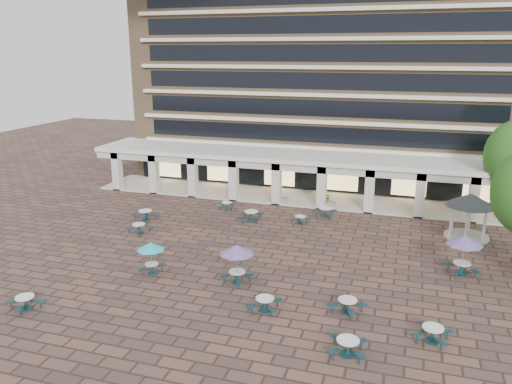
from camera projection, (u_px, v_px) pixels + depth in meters
The scene contains 20 objects.
ground at pixel (259, 257), 34.64m from camera, with size 120.00×120.00×0.00m, color brown.
apartment_building at pixel (327, 62), 54.59m from camera, with size 40.00×15.50×25.20m.
retail_arcade at pixel (305, 169), 47.41m from camera, with size 42.00×6.60×4.40m.
picnic_table_0 at pixel (25, 302), 27.49m from camera, with size 2.10×2.10×0.76m.
picnic_table_1 at pixel (265, 303), 27.32m from camera, with size 1.75×1.75×0.77m.
picnic_table_2 at pixel (348, 346), 23.31m from camera, with size 1.87×1.87×0.81m.
picnic_table_3 at pixel (433, 333), 24.41m from camera, with size 2.07×2.07×0.79m.
picnic_table_4 at pixel (151, 247), 31.63m from camera, with size 1.80×1.80×2.08m.
picnic_table_5 at pixel (139, 228), 39.07m from camera, with size 1.96×1.96×0.75m.
picnic_table_6 at pixel (237, 251), 30.20m from camera, with size 2.14×2.14×2.47m.
picnic_table_7 at pixel (347, 305), 27.15m from camera, with size 2.14×2.14×0.78m.
picnic_table_8 at pixel (145, 214), 42.08m from camera, with size 2.31×2.31×0.84m.
picnic_table_9 at pixel (251, 215), 41.83m from camera, with size 2.12×2.12×0.86m.
picnic_table_10 at pixel (300, 219), 41.19m from camera, with size 1.76×1.76×0.66m.
picnic_table_11 at pixel (465, 242), 31.29m from camera, with size 2.28×2.28×2.63m.
picnic_table_12 at pixel (227, 205), 44.93m from camera, with size 1.68×1.68×0.67m.
picnic_table_13 at pixel (325, 211), 42.85m from camera, with size 1.88×1.88×0.82m.
gazebo at pixel (470, 205), 37.54m from camera, with size 3.71×3.71×3.45m.
planter_left at pixel (279, 198), 46.93m from camera, with size 1.50×0.68×1.16m.
planter_right at pixel (327, 201), 45.58m from camera, with size 1.50×0.90×1.35m.
Camera 1 is at (9.47, -30.68, 13.76)m, focal length 35.00 mm.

